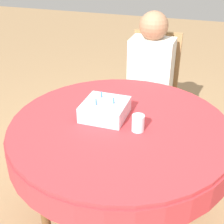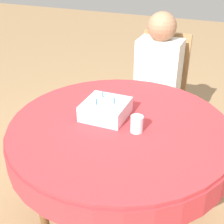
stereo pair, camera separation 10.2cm
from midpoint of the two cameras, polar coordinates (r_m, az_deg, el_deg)
name	(u,v)px [view 2 (the right image)]	position (r m, az deg, el deg)	size (l,w,h in m)	color
ground_plane	(118,220)	(2.17, 2.60, -19.15)	(12.00, 12.00, 0.00)	#A37F56
dining_table	(120,137)	(1.74, 3.08, -4.57)	(1.22, 1.22, 0.75)	#BC3338
chair	(159,90)	(2.64, 9.77, 4.03)	(0.44, 0.44, 0.97)	#A37A4C
person	(158,73)	(2.47, 9.54, 7.12)	(0.34, 0.32, 1.17)	#9E7051
birthday_cake	(106,109)	(1.73, 0.52, 0.50)	(0.24, 0.24, 0.12)	silver
drinking_glass	(137,124)	(1.61, 6.37, -2.22)	(0.07, 0.07, 0.09)	silver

